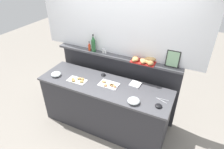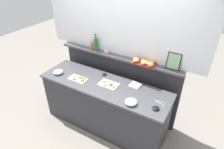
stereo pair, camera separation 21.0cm
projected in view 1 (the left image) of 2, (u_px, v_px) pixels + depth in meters
The scene contains 18 objects.
ground_plane at pixel (118, 105), 4.17m from camera, with size 12.00×12.00×0.00m, color gray.
buffet_counter at pixel (104, 106), 3.46m from camera, with size 2.27×0.70×0.94m.
back_ledge_unit at pixel (117, 82), 3.76m from camera, with size 2.33×0.22×1.27m.
upper_wall_panel at pixel (118, 16), 3.10m from camera, with size 2.93×0.08×1.33m, color white.
sandwich_platter_front at pixel (77, 80), 3.30m from camera, with size 0.33×0.18×0.04m.
sandwich_platter_rear at pixel (109, 84), 3.19m from camera, with size 0.33×0.21×0.04m.
glass_bowl_large at pixel (56, 74), 3.42m from camera, with size 0.17×0.17×0.07m.
glass_bowl_medium at pixel (134, 101), 2.80m from camera, with size 0.18×0.18×0.07m.
condiment_bowl_cream at pixel (103, 75), 3.44m from camera, with size 0.09×0.09×0.03m, color black.
condiment_bowl_dark at pixel (159, 106), 2.74m from camera, with size 0.10×0.10×0.04m, color black.
serving_tongs at pixel (162, 100), 2.87m from camera, with size 0.19×0.08×0.01m.
napkin_stack at pixel (135, 84), 3.20m from camera, with size 0.17×0.17×0.02m, color white.
wine_bottle_green at pixel (93, 44), 3.45m from camera, with size 0.08×0.08×0.32m.
hot_sauce_bottle at pixel (89, 47), 3.50m from camera, with size 0.04×0.04×0.18m.
salt_shaker at pixel (103, 51), 3.44m from camera, with size 0.03×0.03×0.09m.
pepper_shaker at pixel (105, 51), 3.43m from camera, with size 0.03×0.03×0.09m.
bread_basket at pixel (144, 60), 3.14m from camera, with size 0.42×0.28×0.08m.
framed_picture at pixel (173, 59), 2.98m from camera, with size 0.21×0.06×0.27m.
Camera 1 is at (1.27, -2.31, 2.79)m, focal length 30.99 mm.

